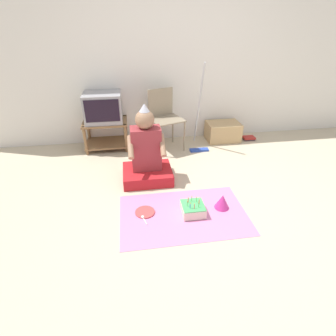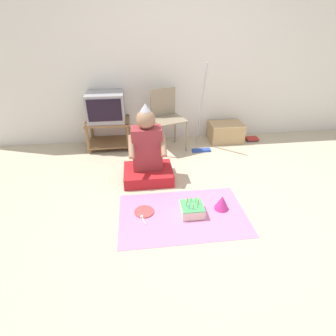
# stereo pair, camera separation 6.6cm
# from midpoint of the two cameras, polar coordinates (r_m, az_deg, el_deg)

# --- Properties ---
(ground_plane) EXTENTS (16.00, 16.00, 0.00)m
(ground_plane) POSITION_cam_midpoint_polar(r_m,az_deg,el_deg) (2.71, 10.49, -10.94)
(ground_plane) COLOR beige
(wall_back) EXTENTS (6.40, 0.06, 2.55)m
(wall_back) POSITION_cam_midpoint_polar(r_m,az_deg,el_deg) (4.16, 3.25, 23.23)
(wall_back) COLOR white
(wall_back) RESTS_ON ground_plane
(tv_stand) EXTENTS (0.64, 0.47, 0.43)m
(tv_stand) POSITION_cam_midpoint_polar(r_m,az_deg,el_deg) (4.11, -12.30, 7.82)
(tv_stand) COLOR olive
(tv_stand) RESTS_ON ground_plane
(tv) EXTENTS (0.52, 0.46, 0.41)m
(tv) POSITION_cam_midpoint_polar(r_m,az_deg,el_deg) (3.99, -12.89, 12.86)
(tv) COLOR #99999E
(tv) RESTS_ON tv_stand
(folding_chair) EXTENTS (0.55, 0.52, 0.88)m
(folding_chair) POSITION_cam_midpoint_polar(r_m,az_deg,el_deg) (3.92, 0.11, 11.57)
(folding_chair) COLOR gray
(folding_chair) RESTS_ON ground_plane
(cardboard_box_stack) EXTENTS (0.52, 0.38, 0.29)m
(cardboard_box_stack) POSITION_cam_midpoint_polar(r_m,az_deg,el_deg) (4.39, 12.86, 7.65)
(cardboard_box_stack) COLOR tan
(cardboard_box_stack) RESTS_ON ground_plane
(dust_mop) EXTENTS (0.28, 0.38, 1.26)m
(dust_mop) POSITION_cam_midpoint_polar(r_m,az_deg,el_deg) (3.94, 7.75, 9.12)
(dust_mop) COLOR #2D4CB2
(dust_mop) RESTS_ON ground_plane
(book_pile) EXTENTS (0.20, 0.14, 0.05)m
(book_pile) POSITION_cam_midpoint_polar(r_m,az_deg,el_deg) (4.55, 18.18, 6.02)
(book_pile) COLOR #333338
(book_pile) RESTS_ON ground_plane
(person_seated) EXTENTS (0.59, 0.48, 0.94)m
(person_seated) POSITION_cam_midpoint_polar(r_m,az_deg,el_deg) (3.16, -3.90, 2.64)
(person_seated) COLOR red
(person_seated) RESTS_ON ground_plane
(party_cloth) EXTENTS (1.29, 0.82, 0.01)m
(party_cloth) POSITION_cam_midpoint_polar(r_m,az_deg,el_deg) (2.72, 3.90, -10.08)
(party_cloth) COLOR pink
(party_cloth) RESTS_ON ground_plane
(birthday_cake) EXTENTS (0.23, 0.23, 0.17)m
(birthday_cake) POSITION_cam_midpoint_polar(r_m,az_deg,el_deg) (2.71, 5.95, -8.94)
(birthday_cake) COLOR #F4E0C6
(birthday_cake) RESTS_ON party_cloth
(party_hat_blue) EXTENTS (0.15, 0.15, 0.15)m
(party_hat_blue) POSITION_cam_midpoint_polar(r_m,az_deg,el_deg) (2.81, 12.33, -7.30)
(party_hat_blue) COLOR #CC338C
(party_hat_blue) RESTS_ON party_cloth
(paper_plate) EXTENTS (0.20, 0.20, 0.01)m
(paper_plate) POSITION_cam_midpoint_polar(r_m,az_deg,el_deg) (2.75, -4.52, -9.44)
(paper_plate) COLOR #D84C4C
(paper_plate) RESTS_ON party_cloth
(plastic_spoon_near) EXTENTS (0.06, 0.14, 0.01)m
(plastic_spoon_near) POSITION_cam_midpoint_polar(r_m,az_deg,el_deg) (2.68, -4.94, -10.66)
(plastic_spoon_near) COLOR white
(plastic_spoon_near) RESTS_ON party_cloth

